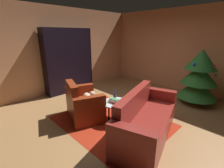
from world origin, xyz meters
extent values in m
plane|color=#996D41|center=(0.00, 0.00, 0.00)|extent=(6.80, 6.80, 0.00)
cube|color=tan|center=(0.00, 2.86, 1.37)|extent=(5.35, 0.06, 2.75)
cube|color=tan|center=(-2.65, 0.00, 1.37)|extent=(0.06, 5.78, 2.75)
cube|color=#9F2512|center=(0.11, -0.42, 0.00)|extent=(2.43, 1.91, 0.01)
cube|color=black|center=(-2.24, 0.02, 1.05)|extent=(0.03, 1.64, 2.09)
cube|color=black|center=(-2.41, 0.83, 1.05)|extent=(0.37, 0.03, 2.09)
cube|color=black|center=(-2.41, -0.79, 1.05)|extent=(0.37, 0.03, 2.09)
cube|color=black|center=(-2.41, 0.02, 0.01)|extent=(0.34, 1.59, 0.03)
cube|color=black|center=(-2.41, 0.02, 0.36)|extent=(0.34, 1.59, 0.03)
cube|color=black|center=(-2.41, 0.02, 0.70)|extent=(0.34, 1.59, 0.02)
cube|color=black|center=(-2.41, 0.02, 1.05)|extent=(0.34, 1.59, 0.02)
cube|color=black|center=(-2.41, 0.02, 1.39)|extent=(0.34, 1.59, 0.02)
cube|color=black|center=(-2.41, 0.02, 1.74)|extent=(0.34, 1.59, 0.02)
cube|color=black|center=(-2.41, 0.02, 2.08)|extent=(0.34, 1.59, 0.03)
cube|color=black|center=(-2.55, 0.02, 0.65)|extent=(0.05, 0.88, 0.55)
cube|color=black|center=(-2.53, 0.02, 0.65)|extent=(0.03, 0.91, 0.58)
cube|color=#93469D|center=(-2.49, 0.75, 0.14)|extent=(0.19, 0.05, 0.23)
cube|color=orange|center=(-2.50, 0.70, 0.12)|extent=(0.17, 0.04, 0.19)
cube|color=#298238|center=(-2.48, 0.65, 0.14)|extent=(0.21, 0.05, 0.23)
cube|color=#246B89|center=(-2.47, 0.60, 0.16)|extent=(0.23, 0.04, 0.26)
cube|color=#9B438C|center=(-2.47, 0.56, 0.12)|extent=(0.22, 0.03, 0.18)
cube|color=purple|center=(-2.48, 0.52, 0.12)|extent=(0.21, 0.04, 0.19)
cube|color=#253B9B|center=(-2.48, 0.75, 1.18)|extent=(0.21, 0.04, 0.24)
cube|color=#8E559E|center=(-2.47, 0.71, 1.16)|extent=(0.24, 0.04, 0.21)
cube|color=#7E5798|center=(-2.50, 0.67, 1.15)|extent=(0.18, 0.04, 0.18)
cube|color=#C23C28|center=(-2.48, 0.63, 1.20)|extent=(0.22, 0.03, 0.28)
cube|color=red|center=(-2.47, 0.60, 1.16)|extent=(0.24, 0.03, 0.20)
cube|color=red|center=(-2.47, 0.56, 1.18)|extent=(0.23, 0.03, 0.24)
cube|color=gold|center=(-2.47, 0.53, 1.16)|extent=(0.23, 0.03, 0.20)
cube|color=orange|center=(-2.47, 0.48, 1.15)|extent=(0.24, 0.04, 0.19)
cube|color=#13507D|center=(-2.48, 0.79, 1.54)|extent=(0.22, 0.04, 0.27)
cube|color=teal|center=(-2.45, 0.74, 1.50)|extent=(0.27, 0.05, 0.19)
cube|color=#402D18|center=(-2.47, 0.70, 1.55)|extent=(0.22, 0.03, 0.29)
cube|color=gold|center=(-2.46, 0.65, 1.50)|extent=(0.25, 0.03, 0.20)
cube|color=#8555A6|center=(-2.46, 0.61, 1.50)|extent=(0.26, 0.03, 0.20)
cube|color=#0D7F81|center=(-2.47, 0.76, 1.85)|extent=(0.24, 0.04, 0.20)
cube|color=#3D7B48|center=(-2.48, 0.72, 1.88)|extent=(0.21, 0.04, 0.27)
cube|color=red|center=(-2.50, 0.68, 1.87)|extent=(0.18, 0.03, 0.24)
cube|color=navy|center=(-2.49, 0.65, 1.85)|extent=(0.20, 0.03, 0.20)
cube|color=#157E82|center=(-2.46, 0.60, 1.87)|extent=(0.25, 0.05, 0.24)
cube|color=#984B98|center=(-2.45, 0.55, 1.88)|extent=(0.27, 0.03, 0.26)
cube|color=#5B2F18|center=(-2.48, 0.50, 1.84)|extent=(0.22, 0.05, 0.18)
cube|color=red|center=(-2.47, 0.44, 1.88)|extent=(0.23, 0.05, 0.26)
cube|color=maroon|center=(-0.51, -0.72, 0.21)|extent=(0.90, 0.89, 0.41)
cube|color=maroon|center=(-0.60, -0.97, 0.65)|extent=(0.71, 0.38, 0.47)
cube|color=maroon|center=(-0.11, -0.86, 0.34)|extent=(0.38, 0.70, 0.67)
cube|color=maroon|center=(-0.91, -0.57, 0.34)|extent=(0.38, 0.70, 0.67)
ellipsoid|color=#CEAD89|center=(-0.49, -0.65, 0.50)|extent=(0.32, 0.26, 0.18)
sphere|color=#CEAD89|center=(-0.45, -0.53, 0.56)|extent=(0.13, 0.13, 0.13)
cube|color=maroon|center=(0.96, -0.28, 0.22)|extent=(1.19, 1.76, 0.44)
cube|color=maroon|center=(0.69, -0.37, 0.66)|extent=(0.64, 1.59, 0.44)
cube|color=maroon|center=(1.23, -1.14, 0.34)|extent=(0.76, 0.40, 0.68)
cube|color=maroon|center=(0.69, 0.58, 0.34)|extent=(0.76, 0.40, 0.68)
cylinder|color=black|center=(0.28, -0.29, 0.21)|extent=(0.04, 0.04, 0.42)
cylinder|color=black|center=(0.01, -0.13, 0.21)|extent=(0.04, 0.04, 0.42)
cylinder|color=black|center=(0.01, -0.42, 0.21)|extent=(0.04, 0.04, 0.42)
cylinder|color=silver|center=(0.11, -0.28, 0.43)|extent=(0.62, 0.62, 0.02)
cube|color=red|center=(0.08, -0.32, 0.44)|extent=(0.17, 0.18, 0.02)
cube|color=gray|center=(0.07, -0.32, 0.47)|extent=(0.18, 0.14, 0.03)
cube|color=gray|center=(0.07, -0.32, 0.49)|extent=(0.20, 0.17, 0.02)
cube|color=#4B8552|center=(0.07, -0.31, 0.51)|extent=(0.23, 0.13, 0.02)
cylinder|color=navy|center=(-0.04, -0.18, 0.53)|extent=(0.07, 0.07, 0.19)
cylinder|color=navy|center=(-0.04, -0.18, 0.66)|extent=(0.03, 0.03, 0.07)
cylinder|color=brown|center=(1.05, 2.03, 0.09)|extent=(0.08, 0.08, 0.18)
cone|color=#27692A|center=(1.05, 2.03, 0.45)|extent=(1.06, 1.06, 0.54)
cone|color=#27692A|center=(1.05, 2.03, 0.85)|extent=(0.94, 0.94, 0.54)
cone|color=#27692A|center=(1.05, 2.03, 1.26)|extent=(0.83, 0.83, 0.54)
sphere|color=blue|center=(1.43, 2.09, 0.88)|extent=(0.06, 0.06, 0.06)
sphere|color=red|center=(1.38, 2.02, 1.12)|extent=(0.07, 0.07, 0.07)
sphere|color=yellow|center=(1.03, 2.37, 1.36)|extent=(0.05, 0.05, 0.05)
sphere|color=yellow|center=(0.78, 2.23, 1.19)|extent=(0.08, 0.08, 0.08)
sphere|color=blue|center=(0.97, 1.71, 1.16)|extent=(0.08, 0.08, 0.08)
camera|label=1|loc=(2.42, -2.68, 1.93)|focal=25.70mm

